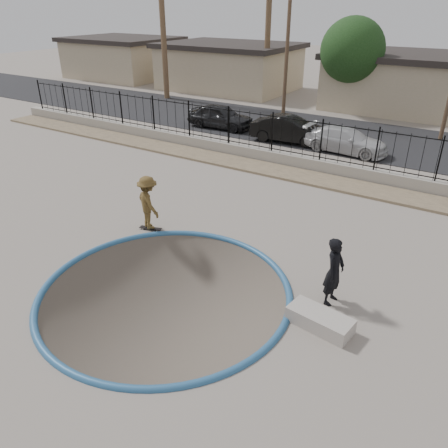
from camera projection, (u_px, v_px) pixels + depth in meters
ground at (328, 182)px, 22.35m from camera, size 120.00×120.00×2.20m
bowl_pit at (166, 292)px, 12.09m from camera, size 6.84×6.84×1.80m
coping_ring at (166, 292)px, 12.09m from camera, size 7.04×7.04×0.20m
rock_strip at (309, 178)px, 19.72m from camera, size 42.00×1.60×0.11m
retaining_wall at (319, 166)px, 20.44m from camera, size 42.00×0.45×0.60m
fence at (321, 141)px, 19.89m from camera, size 40.00×0.04×1.80m
street at (361, 138)px, 25.60m from camera, size 90.00×8.00×0.04m
house_west_far at (123, 57)px, 45.20m from camera, size 10.60×8.60×3.90m
house_west at (229, 66)px, 39.00m from camera, size 11.60×8.60×3.90m
house_center at (404, 81)px, 31.83m from camera, size 10.60×8.60×3.90m
palm_mid at (269, 8)px, 32.58m from camera, size 2.30×2.30×9.30m
utility_pole_left at (287, 44)px, 27.82m from camera, size 1.70×0.24×9.00m
street_tree_left at (352, 50)px, 29.63m from camera, size 4.32×4.32×6.36m
skater at (149, 205)px, 14.95m from camera, size 1.40×1.15×1.89m
skateboard at (151, 228)px, 15.35m from camera, size 0.82×0.40×0.07m
videographer at (334, 272)px, 11.29m from camera, size 0.50×0.72×1.90m
concrete_ledge at (320, 320)px, 10.72m from camera, size 1.68×0.92×0.40m
car_a at (220, 116)px, 27.24m from camera, size 4.26×1.84×1.43m
car_b at (290, 129)px, 24.48m from camera, size 4.48×1.94×1.43m
car_c at (346, 140)px, 22.89m from camera, size 4.48×2.00×1.28m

